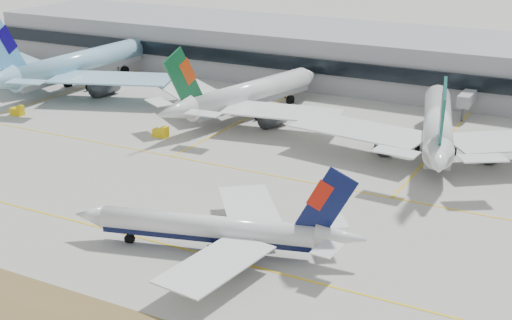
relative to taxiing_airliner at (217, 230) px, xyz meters
The scene contains 8 objects.
ground 7.78m from the taxiing_airliner, 151.02° to the left, with size 3000.00×3000.00×0.00m, color #9A9890.
taxiing_airliner is the anchor object (origin of this frame).
widebody_korean 112.72m from the taxiing_airliner, 142.26° to the left, with size 71.18×69.51×25.37m.
widebody_eva 73.37m from the taxiing_airliner, 115.56° to the left, with size 58.30×58.00×21.29m.
widebody_cathay 63.73m from the taxiing_airliner, 73.84° to the left, with size 60.82×60.72×22.40m.
terminal 118.35m from the taxiing_airliner, 92.89° to the left, with size 280.00×43.10×15.00m.
gse_b 59.93m from the taxiing_airliner, 133.49° to the left, with size 3.55×2.00×2.60m.
gse_a 93.50m from the taxiing_airliner, 153.88° to the left, with size 3.55×2.00×2.60m.
Camera 1 is at (57.49, -87.52, 50.38)m, focal length 50.00 mm.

